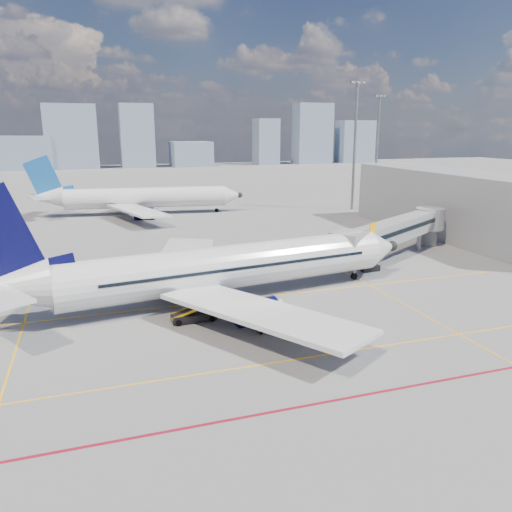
{
  "coord_description": "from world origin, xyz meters",
  "views": [
    {
      "loc": [
        -13.73,
        -36.65,
        16.25
      ],
      "look_at": [
        1.53,
        8.99,
        4.0
      ],
      "focal_mm": 35.0,
      "sensor_mm": 36.0,
      "label": 1
    }
  ],
  "objects_px": {
    "baggage_tug": "(329,328)",
    "ramp_worker": "(335,326)",
    "second_aircraft": "(137,198)",
    "belt_loader": "(195,315)",
    "main_aircraft": "(214,270)",
    "cargo_dolly": "(272,319)"
  },
  "relations": [
    {
      "from": "second_aircraft",
      "to": "ramp_worker",
      "type": "relative_size",
      "value": 26.45
    },
    {
      "from": "second_aircraft",
      "to": "baggage_tug",
      "type": "bearing_deg",
      "value": -75.6
    },
    {
      "from": "cargo_dolly",
      "to": "ramp_worker",
      "type": "relative_size",
      "value": 2.0
    },
    {
      "from": "baggage_tug",
      "to": "ramp_worker",
      "type": "distance_m",
      "value": 0.54
    },
    {
      "from": "ramp_worker",
      "to": "baggage_tug",
      "type": "bearing_deg",
      "value": 104.04
    },
    {
      "from": "main_aircraft",
      "to": "second_aircraft",
      "type": "relative_size",
      "value": 1.08
    },
    {
      "from": "main_aircraft",
      "to": "second_aircraft",
      "type": "distance_m",
      "value": 54.47
    },
    {
      "from": "main_aircraft",
      "to": "ramp_worker",
      "type": "height_order",
      "value": "main_aircraft"
    },
    {
      "from": "second_aircraft",
      "to": "belt_loader",
      "type": "xyz_separation_m",
      "value": [
        -0.83,
        -58.91,
        -2.64
      ]
    },
    {
      "from": "main_aircraft",
      "to": "belt_loader",
      "type": "height_order",
      "value": "main_aircraft"
    },
    {
      "from": "baggage_tug",
      "to": "main_aircraft",
      "type": "bearing_deg",
      "value": 134.26
    },
    {
      "from": "main_aircraft",
      "to": "cargo_dolly",
      "type": "distance_m",
      "value": 9.23
    },
    {
      "from": "main_aircraft",
      "to": "baggage_tug",
      "type": "relative_size",
      "value": 18.98
    },
    {
      "from": "cargo_dolly",
      "to": "ramp_worker",
      "type": "height_order",
      "value": "cargo_dolly"
    },
    {
      "from": "cargo_dolly",
      "to": "belt_loader",
      "type": "height_order",
      "value": "belt_loader"
    },
    {
      "from": "cargo_dolly",
      "to": "belt_loader",
      "type": "distance_m",
      "value": 6.94
    },
    {
      "from": "second_aircraft",
      "to": "ramp_worker",
      "type": "height_order",
      "value": "second_aircraft"
    },
    {
      "from": "baggage_tug",
      "to": "second_aircraft",
      "type": "bearing_deg",
      "value": 110.8
    },
    {
      "from": "second_aircraft",
      "to": "belt_loader",
      "type": "bearing_deg",
      "value": -83.97
    },
    {
      "from": "cargo_dolly",
      "to": "belt_loader",
      "type": "bearing_deg",
      "value": 144.92
    },
    {
      "from": "baggage_tug",
      "to": "cargo_dolly",
      "type": "distance_m",
      "value": 4.76
    },
    {
      "from": "main_aircraft",
      "to": "cargo_dolly",
      "type": "relative_size",
      "value": 14.24
    }
  ]
}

